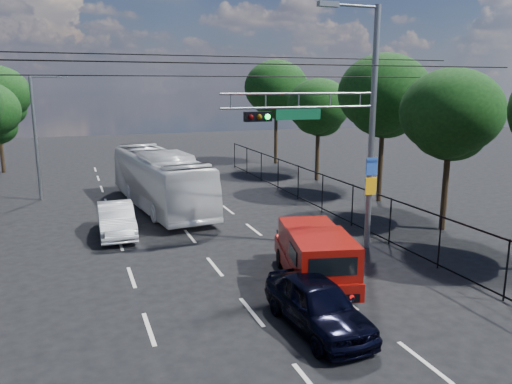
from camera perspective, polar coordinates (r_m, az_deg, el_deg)
name	(u,v)px	position (r m, az deg, el deg)	size (l,w,h in m)	color
lane_markings	(181,225)	(24.20, -8.62, -3.70)	(6.12, 38.00, 0.01)	beige
signal_mast	(345,120)	(19.57, 10.19, 8.10)	(6.43, 0.39, 9.50)	slate
streetlight_left	(38,132)	(30.99, -23.62, 6.31)	(2.09, 0.22, 7.08)	slate
utility_wires	(205,65)	(18.27, -5.90, 14.20)	(22.00, 5.04, 0.74)	black
fence_right	(340,199)	(24.93, 9.56, -0.83)	(0.06, 34.03, 2.00)	black
tree_right_b	(451,119)	(23.92, 21.35, 7.73)	(4.50, 4.50, 7.31)	black
tree_right_c	(384,100)	(28.99, 14.41, 10.15)	(5.10, 5.10, 8.29)	black
tree_right_d	(319,110)	(34.82, 7.16, 9.27)	(4.32, 4.32, 7.02)	black
tree_right_e	(276,92)	(42.12, 2.33, 11.31)	(5.28, 5.28, 8.58)	black
red_pickup	(314,254)	(16.86, 6.70, -7.08)	(3.01, 5.47, 1.93)	black
navy_hatchback	(318,304)	(14.04, 7.07, -12.61)	(1.67, 4.16, 1.42)	black
white_bus	(160,179)	(27.47, -10.92, 1.42)	(2.60, 11.11, 3.10)	silver
white_van	(116,219)	(23.02, -15.68, -3.04)	(1.50, 4.30, 1.42)	white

